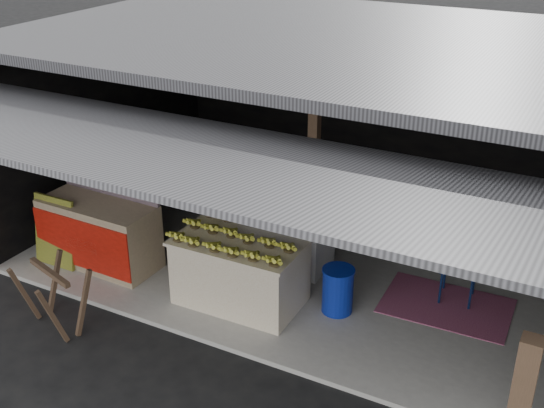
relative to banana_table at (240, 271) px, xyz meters
The scene contains 13 objects.
ground 1.00m from the banana_table, 80.07° to the right, with size 80.00×80.00×0.00m, color black.
concrete_slab 1.70m from the banana_table, 84.72° to the left, with size 7.00×5.00×0.06m, color gray.
shophouse 2.54m from the banana_table, 85.54° to the left, with size 7.40×7.29×3.02m.
banana_table is the anchor object (origin of this frame).
banana_pile 0.50m from the banana_table, ahead, with size 1.40×0.84×0.17m, color yellow, non-canonical shape.
white_crate 1.10m from the banana_table, 83.18° to the left, with size 1.02×0.71×1.12m.
neighbor_stall 2.10m from the banana_table, behind, with size 1.58×0.74×1.61m.
green_signboard 2.62m from the banana_table, behind, with size 0.64×0.04×0.96m, color black.
sawhorse 2.15m from the banana_table, 139.41° to the right, with size 0.85×0.84×0.77m.
water_barrel 1.18m from the banana_table, 17.43° to the left, with size 0.37×0.37×0.54m, color navy.
plastic_chair 2.66m from the banana_table, 30.53° to the left, with size 0.48×0.48×0.91m.
magenta_rug 2.52m from the banana_table, 25.15° to the left, with size 1.50×1.00×0.01m, color maroon.
picture_frames 4.28m from the banana_table, 90.22° to the left, with size 1.62×0.04×0.46m.
Camera 1 is at (3.46, -5.14, 4.68)m, focal length 45.00 mm.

